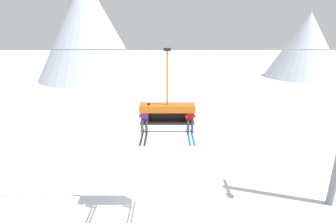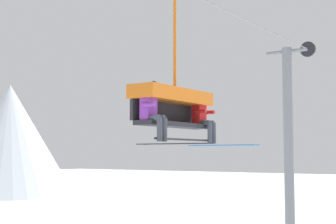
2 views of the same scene
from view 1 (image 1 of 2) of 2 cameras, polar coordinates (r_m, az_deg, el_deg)
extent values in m
plane|color=white|center=(14.73, -1.66, -19.33)|extent=(200.00, 200.00, 0.00)
cone|color=silver|center=(50.26, -16.76, 16.93)|extent=(18.43, 18.43, 17.32)
cone|color=silver|center=(55.32, 28.16, 12.64)|extent=(13.77, 13.77, 11.56)
cylinder|color=slate|center=(10.95, -1.72, 13.45)|extent=(19.85, 0.05, 0.05)
cube|color=#232328|center=(11.62, 0.08, -2.21)|extent=(2.37, 0.48, 0.10)
cube|color=#232328|center=(11.80, 0.09, -0.48)|extent=(2.37, 0.08, 0.45)
cube|color=#D16619|center=(11.47, 0.09, 0.95)|extent=(2.41, 0.68, 0.30)
cylinder|color=black|center=(11.45, 0.08, -4.31)|extent=(2.37, 0.04, 0.04)
cylinder|color=#D16619|center=(11.11, 0.09, 7.28)|extent=(0.07, 0.07, 2.30)
cube|color=black|center=(10.95, 0.09, 13.45)|extent=(0.28, 0.12, 0.12)
cube|color=purple|center=(11.55, -4.85, -0.78)|extent=(0.32, 0.22, 0.52)
sphere|color=black|center=(11.44, -4.89, 0.92)|extent=(0.22, 0.22, 0.22)
ellipsoid|color=black|center=(11.34, -4.94, 0.77)|extent=(0.17, 0.04, 0.08)
cylinder|color=#3D424C|center=(11.47, -5.33, -2.09)|extent=(0.11, 0.34, 0.11)
cylinder|color=#3D424C|center=(11.45, -4.45, -2.10)|extent=(0.11, 0.34, 0.11)
cylinder|color=#3D424C|center=(11.40, -5.37, -3.52)|extent=(0.11, 0.11, 0.48)
cylinder|color=#3D424C|center=(11.38, -4.49, -3.52)|extent=(0.11, 0.11, 0.48)
cube|color=#232328|center=(11.23, -5.47, -5.45)|extent=(0.09, 1.70, 0.02)
cube|color=#232328|center=(11.22, -4.58, -5.46)|extent=(0.09, 1.70, 0.02)
cylinder|color=purple|center=(11.41, -5.85, -0.83)|extent=(0.09, 0.30, 0.09)
cylinder|color=purple|center=(11.43, -3.96, 0.88)|extent=(0.09, 0.09, 0.30)
sphere|color=black|center=(11.38, -3.98, 1.70)|extent=(0.11, 0.11, 0.11)
cube|color=red|center=(11.54, 5.02, -0.79)|extent=(0.32, 0.22, 0.52)
sphere|color=maroon|center=(11.43, 5.07, 0.91)|extent=(0.22, 0.22, 0.22)
ellipsoid|color=black|center=(11.34, 5.11, 0.76)|extent=(0.17, 0.04, 0.08)
cylinder|color=#3D424C|center=(11.45, 4.62, -2.11)|extent=(0.11, 0.34, 0.11)
cylinder|color=#3D424C|center=(11.46, 5.49, -2.11)|extent=(0.11, 0.34, 0.11)
cylinder|color=#3D424C|center=(11.38, 4.65, -3.54)|extent=(0.11, 0.11, 0.48)
cylinder|color=#3D424C|center=(11.39, 5.53, -3.54)|extent=(0.11, 0.11, 0.48)
cube|color=#1E6BB2|center=(11.21, 4.72, -5.47)|extent=(0.09, 1.70, 0.02)
cube|color=#1E6BB2|center=(11.23, 5.62, -5.47)|extent=(0.09, 1.70, 0.02)
cylinder|color=red|center=(11.37, 4.14, -0.85)|extent=(0.09, 0.30, 0.09)
cylinder|color=red|center=(11.41, 6.02, -0.85)|extent=(0.09, 0.30, 0.09)
camera|label=2|loc=(11.43, -58.25, -15.23)|focal=55.00mm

